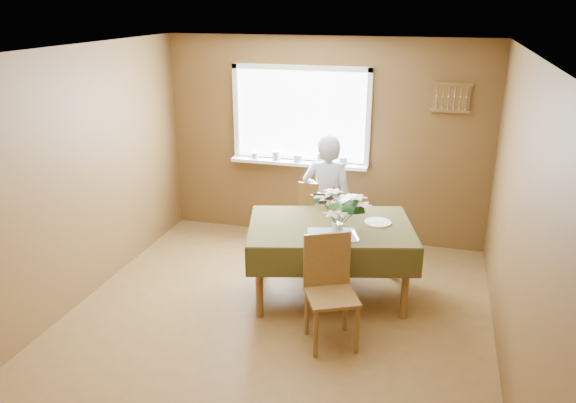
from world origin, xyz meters
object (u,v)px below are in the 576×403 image
(chair_far, at_px, (319,218))
(chair_near, at_px, (330,285))
(seated_woman, at_px, (327,201))
(flower_bouquet, at_px, (338,207))
(dining_table, at_px, (330,234))

(chair_far, relative_size, chair_near, 0.99)
(seated_woman, relative_size, flower_bouquet, 3.01)
(dining_table, xyz_separation_m, chair_near, (0.15, -0.77, -0.15))
(chair_near, height_order, flower_bouquet, flower_bouquet)
(seated_woman, distance_m, flower_bouquet, 1.06)
(seated_woman, height_order, flower_bouquet, seated_woman)
(flower_bouquet, bearing_deg, seated_woman, 107.20)
(seated_woman, bearing_deg, chair_near, 100.78)
(dining_table, relative_size, seated_woman, 1.20)
(chair_far, relative_size, flower_bouquet, 1.91)
(dining_table, height_order, seated_woman, seated_woman)
(dining_table, xyz_separation_m, seated_woman, (-0.19, 0.72, 0.08))
(chair_near, relative_size, flower_bouquet, 1.93)
(dining_table, height_order, chair_near, chair_near)
(chair_far, distance_m, seated_woman, 0.27)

